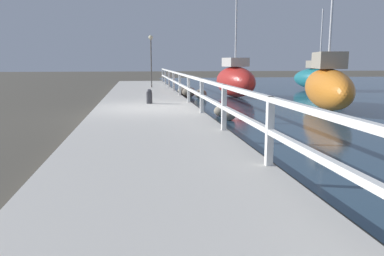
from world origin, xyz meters
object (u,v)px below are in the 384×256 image
object	(u,v)px
sailboat_teal	(319,78)
sailboat_red	(235,80)
sailboat_orange	(327,86)
dock_lamp	(151,49)
mooring_bollard	(149,96)

from	to	relation	value
sailboat_teal	sailboat_red	bearing A→B (deg)	-170.51
sailboat_orange	dock_lamp	bearing A→B (deg)	139.88
dock_lamp	sailboat_red	world-z (taller)	sailboat_red
mooring_bollard	sailboat_orange	xyz separation A→B (m)	(6.79, -0.28, 0.32)
mooring_bollard	sailboat_orange	bearing A→B (deg)	-2.33
dock_lamp	mooring_bollard	bearing A→B (deg)	-92.69
sailboat_teal	sailboat_red	world-z (taller)	sailboat_red
mooring_bollard	sailboat_red	bearing A→B (deg)	48.44
dock_lamp	sailboat_orange	world-z (taller)	sailboat_orange
sailboat_teal	sailboat_orange	bearing A→B (deg)	-135.40
sailboat_teal	sailboat_orange	world-z (taller)	sailboat_orange
mooring_bollard	sailboat_red	xyz separation A→B (m)	(4.59, 5.17, 0.31)
sailboat_red	sailboat_orange	bearing A→B (deg)	-76.95
mooring_bollard	sailboat_teal	distance (m)	14.22
dock_lamp	sailboat_teal	distance (m)	10.82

